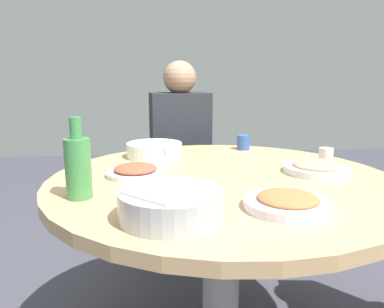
% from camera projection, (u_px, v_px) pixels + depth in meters
% --- Properties ---
extents(round_dining_table, '(1.26, 1.26, 0.76)m').
position_uv_depth(round_dining_table, '(222.00, 208.00, 1.38)').
color(round_dining_table, '#99999E').
rests_on(round_dining_table, ground).
extents(rice_bowl, '(0.27, 0.27, 0.08)m').
position_uv_depth(rice_bowl, '(171.00, 204.00, 0.95)').
color(rice_bowl, '#B2B5BA').
rests_on(rice_bowl, round_dining_table).
extents(soup_bowl, '(0.25, 0.26, 0.06)m').
position_uv_depth(soup_bowl, '(154.00, 150.00, 1.67)').
color(soup_bowl, white).
rests_on(soup_bowl, round_dining_table).
extents(dish_tofu_braise, '(0.25, 0.25, 0.05)m').
position_uv_depth(dish_tofu_braise, '(288.00, 202.00, 1.03)').
color(dish_tofu_braise, silver).
rests_on(dish_tofu_braise, round_dining_table).
extents(dish_shrimp, '(0.24, 0.24, 0.05)m').
position_uv_depth(dish_shrimp, '(316.00, 168.00, 1.40)').
color(dish_shrimp, silver).
rests_on(dish_shrimp, round_dining_table).
extents(dish_stirfry, '(0.22, 0.22, 0.04)m').
position_uv_depth(dish_stirfry, '(136.00, 171.00, 1.37)').
color(dish_stirfry, silver).
rests_on(dish_stirfry, round_dining_table).
extents(green_bottle, '(0.08, 0.08, 0.24)m').
position_uv_depth(green_bottle, '(78.00, 166.00, 1.10)').
color(green_bottle, '#418A48').
rests_on(green_bottle, round_dining_table).
extents(tea_cup_near, '(0.06, 0.06, 0.07)m').
position_uv_depth(tea_cup_near, '(243.00, 142.00, 1.84)').
color(tea_cup_near, '#2C559C').
rests_on(tea_cup_near, round_dining_table).
extents(tea_cup_far, '(0.06, 0.06, 0.06)m').
position_uv_depth(tea_cup_far, '(326.00, 155.00, 1.59)').
color(tea_cup_far, silver).
rests_on(tea_cup_far, round_dining_table).
extents(stool_for_diner_right, '(0.34, 0.34, 0.44)m').
position_uv_depth(stool_for_diner_right, '(181.00, 223.00, 2.30)').
color(stool_for_diner_right, brown).
rests_on(stool_for_diner_right, ground).
extents(diner_right, '(0.36, 0.37, 0.76)m').
position_uv_depth(diner_right, '(180.00, 137.00, 2.18)').
color(diner_right, '#2D333D').
rests_on(diner_right, stool_for_diner_right).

